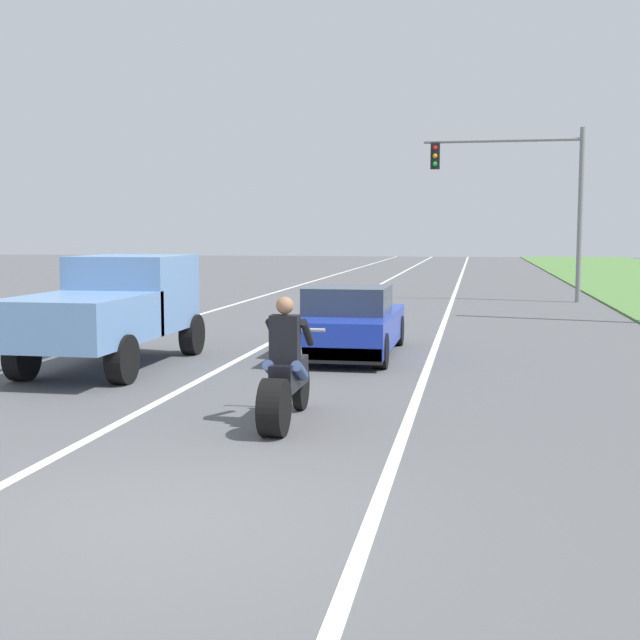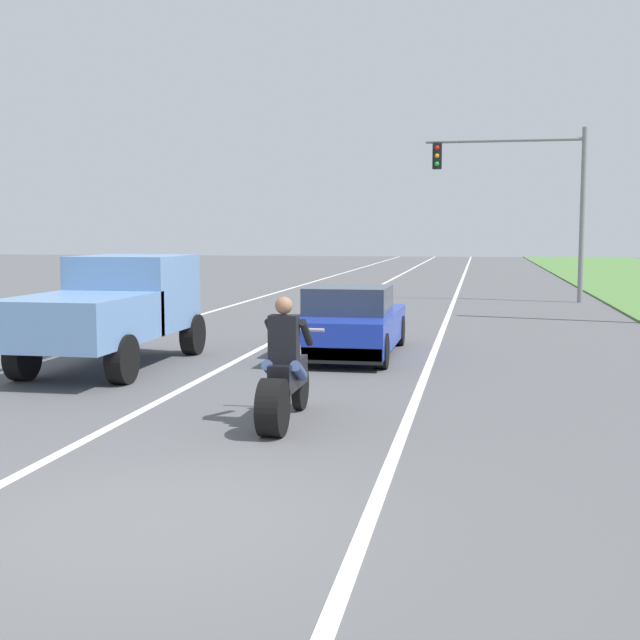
{
  "view_description": "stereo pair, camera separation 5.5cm",
  "coord_description": "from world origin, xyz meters",
  "px_view_note": "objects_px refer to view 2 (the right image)",
  "views": [
    {
      "loc": [
        2.62,
        -6.46,
        2.4
      ],
      "look_at": [
        0.15,
        6.83,
        1.0
      ],
      "focal_mm": 47.15,
      "sensor_mm": 36.0,
      "label": 1
    },
    {
      "loc": [
        2.68,
        -6.45,
        2.4
      ],
      "look_at": [
        0.15,
        6.83,
        1.0
      ],
      "focal_mm": 47.15,
      "sensor_mm": 36.0,
      "label": 2
    }
  ],
  "objects_px": {
    "sports_car_blue": "(350,324)",
    "traffic_light_mast_near": "(531,185)",
    "pickup_truck_left_lane_light_blue": "(113,306)",
    "motorcycle_with_rider": "(284,378)"
  },
  "relations": [
    {
      "from": "pickup_truck_left_lane_light_blue",
      "to": "traffic_light_mast_near",
      "type": "height_order",
      "value": "traffic_light_mast_near"
    },
    {
      "from": "sports_car_blue",
      "to": "pickup_truck_left_lane_light_blue",
      "type": "distance_m",
      "value": 4.54
    },
    {
      "from": "motorcycle_with_rider",
      "to": "pickup_truck_left_lane_light_blue",
      "type": "distance_m",
      "value": 5.69
    },
    {
      "from": "sports_car_blue",
      "to": "traffic_light_mast_near",
      "type": "xyz_separation_m",
      "value": [
        4.19,
        14.07,
        3.43
      ]
    },
    {
      "from": "sports_car_blue",
      "to": "traffic_light_mast_near",
      "type": "bearing_deg",
      "value": 73.4
    },
    {
      "from": "sports_car_blue",
      "to": "motorcycle_with_rider",
      "type": "bearing_deg",
      "value": -88.91
    },
    {
      "from": "pickup_truck_left_lane_light_blue",
      "to": "traffic_light_mast_near",
      "type": "distance_m",
      "value": 18.42
    },
    {
      "from": "pickup_truck_left_lane_light_blue",
      "to": "traffic_light_mast_near",
      "type": "xyz_separation_m",
      "value": [
        8.14,
        16.26,
        2.95
      ]
    },
    {
      "from": "motorcycle_with_rider",
      "to": "pickup_truck_left_lane_light_blue",
      "type": "relative_size",
      "value": 0.46
    },
    {
      "from": "sports_car_blue",
      "to": "pickup_truck_left_lane_light_blue",
      "type": "xyz_separation_m",
      "value": [
        -3.95,
        -2.19,
        0.48
      ]
    }
  ]
}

